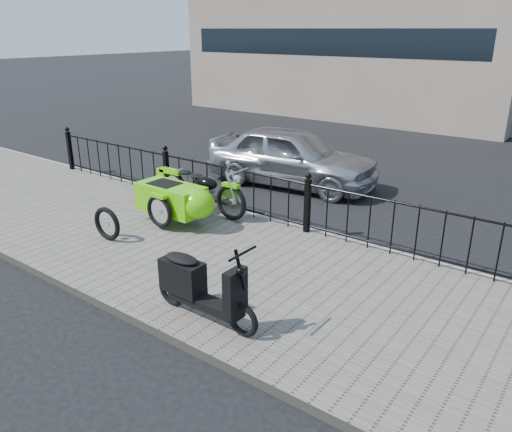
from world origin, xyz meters
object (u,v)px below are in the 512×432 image
Objects in this scene: scooter at (198,286)px; sedan_car at (292,156)px; spare_tire at (107,224)px; motorcycle_sidecar at (183,198)px.

sedan_car is (-2.37, 5.72, 0.15)m from scooter.
sedan_car reaches higher than scooter.
scooter is 3.01m from spare_tire.
motorcycle_sidecar is 1.46m from spare_tire.
motorcycle_sidecar is 3.50m from sedan_car.
spare_tire is 4.91m from sedan_car.
scooter is at bearing -42.35° from motorcycle_sidecar.
sedan_car is at bearing 112.46° from scooter.
sedan_car reaches higher than spare_tire.
sedan_car is (0.52, 4.88, 0.28)m from spare_tire.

